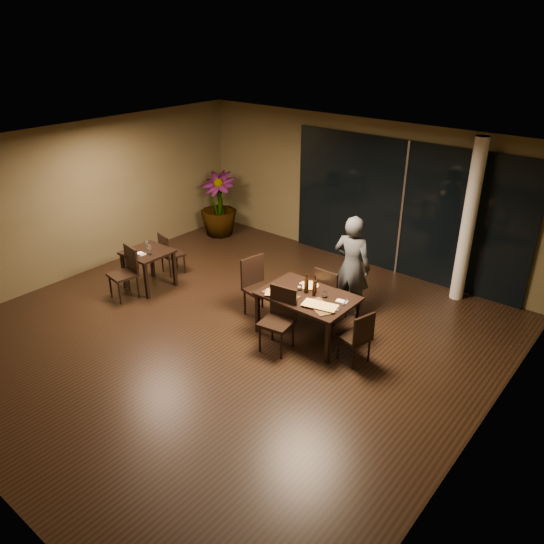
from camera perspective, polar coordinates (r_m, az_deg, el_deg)
The scene contains 32 objects.
ground at distance 8.89m, azimuth -4.58°, elevation -6.71°, with size 8.00×8.00×0.00m, color black.
wall_back at distance 11.26m, azimuth 9.62°, elevation 8.53°, with size 8.00×0.10×3.00m, color #4D4429.
wall_left at distance 11.23m, azimuth -20.15°, elevation 7.28°, with size 0.10×8.00×3.00m, color #4D4429.
wall_right at distance 6.37m, azimuth 22.60°, elevation -7.17°, with size 0.10×8.00×3.00m, color #4D4429.
ceiling at distance 7.71m, azimuth -5.37°, elevation 12.62°, with size 8.00×8.00×0.04m, color silver.
window_panel at distance 10.79m, azimuth 13.91°, elevation 6.55°, with size 5.00×0.06×2.70m, color black.
column at distance 9.99m, azimuth 20.37°, elevation 5.05°, with size 0.24×0.24×3.00m, color silver.
main_table at distance 8.52m, azimuth 3.88°, elevation -2.93°, with size 1.50×1.00×0.75m.
side_table at distance 10.39m, azimuth -13.21°, elevation 1.55°, with size 0.80×0.80×0.75m.
chair_main_far at distance 9.04m, azimuth 6.16°, elevation -2.15°, with size 0.47×0.47×0.99m.
chair_main_near at distance 8.27m, azimuth 0.81°, elevation -4.72°, with size 0.53×0.53×1.01m.
chair_main_left at distance 9.20m, azimuth -1.61°, elevation -1.23°, with size 0.57×0.57×1.05m.
chair_main_right at distance 8.04m, azimuth 9.26°, elevation -6.73°, with size 0.50×0.50×0.87m.
chair_side_far at distance 10.91m, azimuth -11.02°, elevation 2.16°, with size 0.48×0.48×0.87m.
chair_side_near at distance 10.15m, azimuth -15.38°, elevation 0.24°, with size 0.52×0.52×0.98m.
diner at distance 9.15m, azimuth 8.58°, elevation 0.57°, with size 0.62×0.41×1.82m, color #2B2E30.
potted_plant at distance 12.71m, azimuth -5.79°, elevation 7.25°, with size 0.83×0.83×1.52m, color #194717.
pizza_board_left at distance 8.47m, azimuth 0.93°, elevation -2.43°, with size 0.58×0.29×0.01m, color #402B14.
pizza_board_right at distance 8.15m, azimuth 5.16°, elevation -3.74°, with size 0.54×0.27×0.01m, color #442D15.
oblong_pizza_left at distance 8.46m, azimuth 0.93°, elevation -2.34°, with size 0.47×0.21×0.02m, color maroon, non-canonical shape.
oblong_pizza_right at distance 8.15m, azimuth 5.17°, elevation -3.64°, with size 0.52×0.24×0.02m, color maroon, non-canonical shape.
round_pizza at distance 8.77m, azimuth 3.97°, elevation -1.47°, with size 0.32×0.32×0.01m, color #B61A14.
bottle_a at distance 8.49m, azimuth 3.73°, elevation -1.23°, with size 0.07×0.07×0.33m, color black, non-canonical shape.
bottle_b at distance 8.42m, azimuth 4.56°, elevation -1.76°, with size 0.06×0.06×0.26m, color black, non-canonical shape.
bottle_c at distance 8.51m, azimuth 4.64°, elevation -1.28°, with size 0.07×0.07×0.31m, color black, non-canonical shape.
tumbler_left at distance 8.62m, azimuth 3.02°, elevation -1.67°, with size 0.08×0.08×0.09m, color white.
tumbler_right at distance 8.43m, azimuth 5.71°, elevation -2.42°, with size 0.08×0.08×0.10m, color white.
napkin_near at distance 8.12m, azimuth 6.47°, elevation -3.95°, with size 0.18×0.10×0.01m, color silver.
napkin_far at distance 8.34m, azimuth 7.51°, elevation -3.15°, with size 0.18×0.10×0.01m, color silver.
wine_glass_a at distance 10.47m, azimuth -13.35°, elevation 2.96°, with size 0.07×0.07×0.16m, color white, non-canonical shape.
wine_glass_b at distance 10.15m, azimuth -13.08°, elevation 2.36°, with size 0.09×0.09×0.19m, color white, non-canonical shape.
side_napkin at distance 10.24m, azimuth -13.91°, elevation 1.93°, with size 0.18×0.11×0.01m, color white.
Camera 1 is at (5.28, -5.35, 4.74)m, focal length 35.00 mm.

